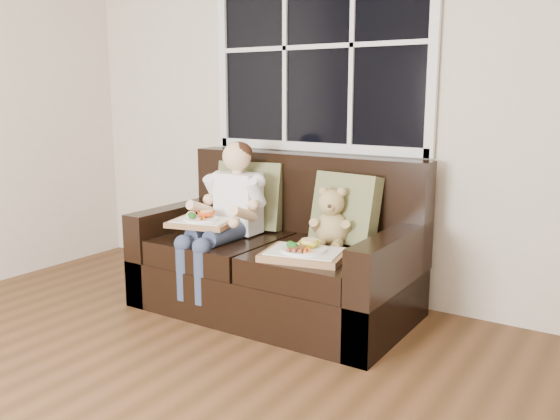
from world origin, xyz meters
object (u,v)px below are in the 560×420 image
Objects in this scene: tray_left at (202,221)px; loveseat at (280,261)px; tray_right at (304,253)px; child at (228,205)px; teddy_bear at (331,221)px.

loveseat is at bearing 22.72° from tray_left.
loveseat is at bearing 128.11° from tray_right.
child is 0.70m from tray_right.
tray_right is (0.74, -0.01, -0.09)m from tray_left.
tray_right is at bearing -105.83° from teddy_bear.
child reaches higher than loveseat.
child is at bearing 176.53° from teddy_bear.
teddy_bear is 0.35m from tray_right.
child is 1.81× the size of tray_right.
tray_left is 0.75m from tray_right.
child is at bearing 49.75° from tray_left.
teddy_bear is at bearing 10.95° from tray_left.
child is 2.50× the size of teddy_bear.
loveseat reaches higher than tray_right.
tray_right is (0.35, -0.29, 0.17)m from loveseat.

